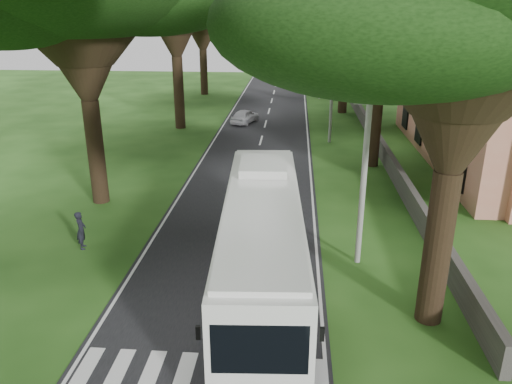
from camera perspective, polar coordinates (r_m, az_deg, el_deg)
The scene contains 13 objects.
ground at distance 16.95m, azimuth -5.73°, elevation -16.91°, with size 140.00×140.00×0.00m, color #1E4413.
road at distance 39.66m, azimuth 0.47°, elevation 5.54°, with size 8.00×120.00×0.04m, color black.
property_wall at distance 38.97m, azimuth 13.75°, elevation 5.57°, with size 0.35×50.00×1.20m, color #383533.
pole_near at distance 20.36m, azimuth 12.29°, elevation 2.63°, with size 1.60×0.24×8.00m.
pole_mid at distance 39.79m, azimuth 8.69°, elevation 11.50°, with size 1.60×0.24×8.00m.
pole_far at distance 59.60m, azimuth 7.42°, elevation 14.51°, with size 1.60×0.24×8.00m.
tree_l_far at distance 62.22m, azimuth -6.27°, elevation 20.68°, with size 12.48×12.48×13.37m.
tree_r_mida at distance 33.64m, azimuth 14.53°, elevation 20.40°, with size 12.40×12.40×13.36m.
tree_r_midb at distance 51.44m, azimuth 10.54°, elevation 20.47°, with size 13.16×13.16×13.43m.
coach_bus at distance 18.49m, azimuth 0.72°, elevation -5.76°, with size 3.66×13.28×3.88m.
distant_car_a at distance 46.66m, azimuth -1.29°, elevation 8.66°, with size 1.53×3.79×1.29m, color silver.
distant_car_c at distance 75.51m, azimuth 3.80°, elevation 13.19°, with size 1.78×4.38×1.27m, color maroon.
pedestrian at distance 23.63m, azimuth -19.36°, elevation -4.14°, with size 0.64×0.42×1.76m, color black.
Camera 1 is at (2.66, -13.21, 10.28)m, focal length 35.00 mm.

